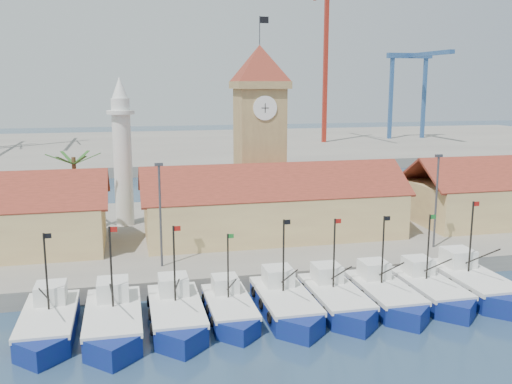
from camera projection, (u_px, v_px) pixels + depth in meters
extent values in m
plane|color=#1B3449|center=(343.00, 326.00, 40.82)|extent=(400.00, 400.00, 0.00)
cube|color=gray|center=(263.00, 232.00, 63.65)|extent=(140.00, 32.00, 1.50)
cube|color=gray|center=(184.00, 147.00, 145.91)|extent=(240.00, 80.00, 2.00)
cube|color=navy|center=(49.00, 327.00, 39.41)|extent=(3.54, 8.00, 1.82)
cube|color=navy|center=(41.00, 353.00, 35.58)|extent=(3.54, 3.54, 1.82)
cube|color=silver|center=(48.00, 315.00, 39.24)|extent=(3.61, 8.23, 0.35)
cube|color=silver|center=(51.00, 293.00, 41.00)|extent=(2.12, 2.22, 1.41)
cylinder|color=black|center=(46.00, 273.00, 39.19)|extent=(0.14, 0.14, 5.66)
cube|color=black|center=(48.00, 236.00, 38.76)|extent=(0.51, 0.02, 0.35)
cube|color=navy|center=(114.00, 325.00, 39.68)|extent=(3.73, 8.44, 1.92)
cube|color=navy|center=(113.00, 352.00, 35.64)|extent=(3.73, 3.73, 1.92)
cube|color=silver|center=(113.00, 312.00, 39.50)|extent=(3.80, 8.68, 0.37)
cube|color=silver|center=(113.00, 290.00, 41.36)|extent=(2.24, 2.34, 1.49)
cylinder|color=black|center=(111.00, 268.00, 39.45)|extent=(0.15, 0.15, 5.97)
cube|color=#A5140F|center=(113.00, 229.00, 38.99)|extent=(0.53, 0.02, 0.37)
cube|color=navy|center=(176.00, 318.00, 40.95)|extent=(3.59, 8.13, 1.85)
cube|color=navy|center=(182.00, 342.00, 37.06)|extent=(3.59, 3.59, 1.85)
cube|color=silver|center=(176.00, 305.00, 40.78)|extent=(3.66, 8.35, 0.36)
cube|color=silver|center=(173.00, 285.00, 42.57)|extent=(2.15, 2.26, 1.44)
cylinder|color=black|center=(174.00, 265.00, 40.73)|extent=(0.14, 0.14, 5.75)
cube|color=#A5140F|center=(177.00, 229.00, 40.29)|extent=(0.51, 0.02, 0.36)
cube|color=navy|center=(230.00, 312.00, 42.12)|extent=(3.15, 7.13, 1.62)
cube|color=navy|center=(239.00, 332.00, 38.71)|extent=(3.15, 3.15, 1.62)
cube|color=silver|center=(229.00, 302.00, 41.97)|extent=(3.21, 7.33, 0.32)
cube|color=silver|center=(225.00, 284.00, 43.54)|extent=(1.89, 1.98, 1.26)
cylinder|color=black|center=(228.00, 267.00, 41.93)|extent=(0.13, 0.13, 5.04)
cube|color=#197226|center=(231.00, 236.00, 41.54)|extent=(0.45, 0.02, 0.32)
cube|color=navy|center=(285.00, 307.00, 42.90)|extent=(3.58, 8.10, 1.84)
cube|color=navy|center=(301.00, 329.00, 39.02)|extent=(3.58, 3.58, 1.84)
cube|color=silver|center=(285.00, 295.00, 42.73)|extent=(3.65, 8.33, 0.36)
cube|color=silver|center=(278.00, 276.00, 44.51)|extent=(2.15, 2.25, 1.43)
cylinder|color=black|center=(283.00, 257.00, 42.68)|extent=(0.14, 0.14, 5.73)
cube|color=black|center=(287.00, 222.00, 42.23)|extent=(0.51, 0.02, 0.36)
cube|color=navy|center=(335.00, 302.00, 43.83)|extent=(3.50, 7.92, 1.80)
cube|color=navy|center=(355.00, 323.00, 40.04)|extent=(3.50, 3.50, 1.80)
cube|color=silver|center=(335.00, 291.00, 43.67)|extent=(3.57, 8.14, 0.35)
cube|color=silver|center=(327.00, 273.00, 45.41)|extent=(2.10, 2.20, 1.40)
cylinder|color=black|center=(334.00, 254.00, 43.62)|extent=(0.14, 0.14, 5.60)
cube|color=#A5140F|center=(338.00, 221.00, 43.19)|extent=(0.50, 0.02, 0.35)
cube|color=navy|center=(384.00, 298.00, 44.72)|extent=(3.50, 7.92, 1.80)
cube|color=navy|center=(408.00, 318.00, 40.92)|extent=(3.50, 3.50, 1.80)
cube|color=silver|center=(384.00, 287.00, 44.55)|extent=(3.57, 8.14, 0.35)
cube|color=silver|center=(374.00, 269.00, 46.29)|extent=(2.10, 2.20, 1.40)
cylinder|color=black|center=(383.00, 251.00, 44.50)|extent=(0.14, 0.14, 5.60)
cube|color=black|center=(387.00, 218.00, 44.07)|extent=(0.50, 0.02, 0.35)
cube|color=navy|center=(429.00, 293.00, 45.79)|extent=(3.43, 7.77, 1.77)
cube|color=navy|center=(456.00, 312.00, 42.07)|extent=(3.43, 3.43, 1.77)
cube|color=silver|center=(429.00, 283.00, 45.62)|extent=(3.50, 7.99, 0.34)
cube|color=silver|center=(418.00, 266.00, 47.33)|extent=(2.06, 2.16, 1.37)
cylinder|color=black|center=(428.00, 248.00, 45.57)|extent=(0.14, 0.14, 5.49)
cube|color=#197226|center=(433.00, 217.00, 45.15)|extent=(0.49, 0.02, 0.34)
cube|color=navy|center=(471.00, 287.00, 46.99)|extent=(3.83, 8.67, 1.97)
cube|color=navy|center=(505.00, 307.00, 42.84)|extent=(3.83, 3.83, 1.97)
cube|color=silver|center=(472.00, 276.00, 46.81)|extent=(3.91, 8.91, 0.38)
cube|color=silver|center=(458.00, 258.00, 48.72)|extent=(2.30, 2.41, 1.53)
cylinder|color=black|center=(471.00, 238.00, 46.76)|extent=(0.15, 0.15, 6.13)
cube|color=#A5140F|center=(476.00, 204.00, 46.28)|extent=(0.55, 0.02, 0.38)
cube|color=#DCC178|center=(273.00, 214.00, 59.26)|extent=(26.00, 10.00, 4.50)
cube|color=#973626|center=(279.00, 182.00, 56.16)|extent=(27.04, 5.13, 3.21)
cube|color=#973626|center=(267.00, 174.00, 60.95)|extent=(27.04, 5.13, 3.21)
cube|color=tan|center=(259.00, 156.00, 64.02)|extent=(5.00, 5.00, 15.00)
cube|color=tan|center=(260.00, 85.00, 62.53)|extent=(5.80, 5.80, 0.80)
pyramid|color=#973626|center=(260.00, 64.00, 62.10)|extent=(5.80, 5.80, 4.00)
cylinder|color=white|center=(265.00, 108.00, 60.54)|extent=(2.60, 0.15, 2.60)
cube|color=black|center=(265.00, 108.00, 60.47)|extent=(0.08, 0.02, 1.00)
cube|color=black|center=(265.00, 108.00, 60.47)|extent=(0.80, 0.02, 0.08)
cylinder|color=#3F3F44|center=(260.00, 30.00, 61.45)|extent=(0.10, 0.10, 3.00)
cube|color=black|center=(264.00, 20.00, 61.35)|extent=(1.00, 0.03, 0.70)
cylinder|color=silver|center=(123.00, 163.00, 62.71)|extent=(2.00, 2.00, 14.00)
cylinder|color=silver|center=(121.00, 112.00, 61.68)|extent=(3.00, 3.00, 0.40)
cone|color=silver|center=(120.00, 88.00, 61.19)|extent=(1.80, 1.80, 2.40)
cylinder|color=brown|center=(76.00, 195.00, 60.25)|extent=(0.44, 0.44, 8.00)
cube|color=#27591E|center=(87.00, 159.00, 59.85)|extent=(2.80, 0.35, 1.18)
cube|color=#27591E|center=(81.00, 157.00, 60.86)|extent=(1.71, 2.60, 1.18)
cube|color=#27591E|center=(68.00, 158.00, 60.55)|extent=(1.71, 2.60, 1.18)
cube|color=#27591E|center=(59.00, 159.00, 59.23)|extent=(2.80, 0.35, 1.18)
cube|color=#27591E|center=(65.00, 161.00, 58.22)|extent=(1.71, 2.60, 1.18)
cube|color=#27591E|center=(80.00, 160.00, 58.53)|extent=(1.71, 2.60, 1.18)
cylinder|color=#3F3F44|center=(160.00, 216.00, 48.53)|extent=(0.20, 0.20, 9.00)
cube|color=#3F3F44|center=(159.00, 164.00, 47.70)|extent=(0.70, 0.25, 0.25)
cylinder|color=#3F3F44|center=(436.00, 202.00, 54.27)|extent=(0.20, 0.20, 9.00)
cube|color=#3F3F44|center=(439.00, 156.00, 53.45)|extent=(0.70, 0.25, 0.25)
cube|color=#A02518|center=(325.00, 68.00, 145.34)|extent=(1.00, 1.00, 38.02)
cube|color=#2D548C|center=(391.00, 98.00, 156.25)|extent=(0.90, 0.90, 22.00)
cube|color=#2D548C|center=(424.00, 98.00, 158.46)|extent=(0.90, 0.90, 22.00)
cube|color=#2D548C|center=(410.00, 56.00, 155.20)|extent=(13.00, 1.40, 1.40)
cube|color=#2D548C|center=(428.00, 54.00, 145.63)|extent=(1.40, 22.00, 1.00)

